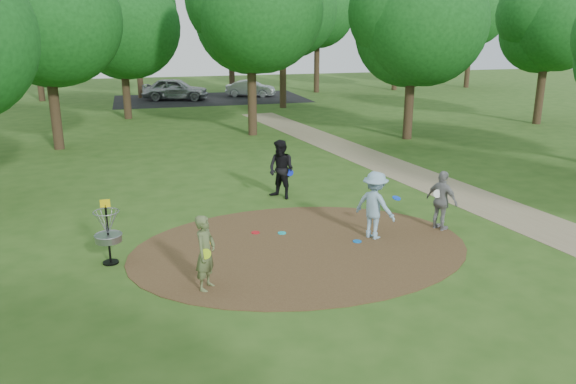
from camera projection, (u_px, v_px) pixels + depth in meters
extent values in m
plane|color=#2D5119|center=(301.00, 248.00, 13.83)|extent=(100.00, 100.00, 0.00)
cylinder|color=#47301C|center=(301.00, 248.00, 13.82)|extent=(8.40, 8.40, 0.02)
cube|color=#8C7A5B|center=(483.00, 203.00, 17.34)|extent=(7.55, 39.89, 0.01)
cube|color=black|center=(211.00, 99.00, 42.04)|extent=(14.00, 8.00, 0.01)
imported|color=#59673B|center=(206.00, 253.00, 11.46)|extent=(0.64, 0.70, 1.61)
cylinder|color=#B6E619|center=(206.00, 254.00, 11.29)|extent=(0.22, 0.06, 0.22)
imported|color=#8DB5D3|center=(375.00, 205.00, 14.25)|extent=(1.17, 1.31, 1.76)
cylinder|color=blue|center=(397.00, 198.00, 14.35)|extent=(0.30, 0.30, 0.08)
imported|color=black|center=(281.00, 170.00, 17.57)|extent=(1.11, 1.15, 1.87)
cylinder|color=#0C21D3|center=(290.00, 173.00, 17.63)|extent=(0.23, 0.09, 0.22)
imported|color=gray|center=(442.00, 201.00, 14.86)|extent=(0.74, 1.03, 1.62)
cylinder|color=white|center=(437.00, 194.00, 14.70)|extent=(0.22, 0.08, 0.22)
cylinder|color=#17B8BC|center=(282.00, 233.00, 14.75)|extent=(0.22, 0.22, 0.02)
cylinder|color=blue|center=(357.00, 241.00, 14.18)|extent=(0.22, 0.22, 0.02)
cylinder|color=red|center=(256.00, 232.00, 14.78)|extent=(0.22, 0.22, 0.02)
imported|color=#929699|center=(175.00, 89.00, 41.08)|extent=(5.06, 3.11, 1.61)
imported|color=#B7BAC0|center=(251.00, 89.00, 43.24)|extent=(3.93, 2.71, 1.23)
cylinder|color=orange|center=(209.00, 243.00, 14.10)|extent=(0.22, 0.22, 0.02)
cylinder|color=black|center=(108.00, 236.00, 12.75)|extent=(0.05, 0.05, 1.35)
cylinder|color=black|center=(111.00, 262.00, 12.94)|extent=(0.36, 0.36, 0.04)
cylinder|color=gray|center=(108.00, 238.00, 12.77)|extent=(0.60, 0.60, 0.16)
torus|color=gray|center=(108.00, 235.00, 12.75)|extent=(0.63, 0.63, 0.03)
torus|color=gray|center=(106.00, 212.00, 12.59)|extent=(0.58, 0.58, 0.02)
cube|color=yellow|center=(105.00, 203.00, 12.53)|extent=(0.22, 0.02, 0.18)
cylinder|color=#332316|center=(55.00, 106.00, 24.41)|extent=(0.44, 0.44, 3.80)
sphere|color=#134715|center=(45.00, 24.00, 23.44)|extent=(5.54, 5.54, 5.54)
cylinder|color=#332316|center=(252.00, 93.00, 27.60)|extent=(0.44, 0.44, 4.18)
sphere|color=#134715|center=(251.00, 13.00, 26.53)|extent=(5.99, 5.99, 5.99)
cylinder|color=#332316|center=(409.00, 101.00, 26.71)|extent=(0.44, 0.44, 3.61)
sphere|color=#134715|center=(414.00, 28.00, 25.75)|extent=(5.69, 5.69, 5.69)
cylinder|color=#332316|center=(126.00, 89.00, 32.63)|extent=(0.44, 0.44, 3.42)
sphere|color=#134715|center=(121.00, 30.00, 31.69)|extent=(5.79, 5.79, 5.79)
cylinder|color=#332316|center=(283.00, 74.00, 36.91)|extent=(0.44, 0.44, 4.37)
sphere|color=#134715|center=(283.00, 13.00, 35.82)|extent=(5.98, 5.98, 5.98)
cylinder|color=#332316|center=(541.00, 89.00, 30.84)|extent=(0.44, 0.44, 3.80)
sphere|color=#134715|center=(548.00, 28.00, 29.91)|extent=(4.97, 4.97, 4.97)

